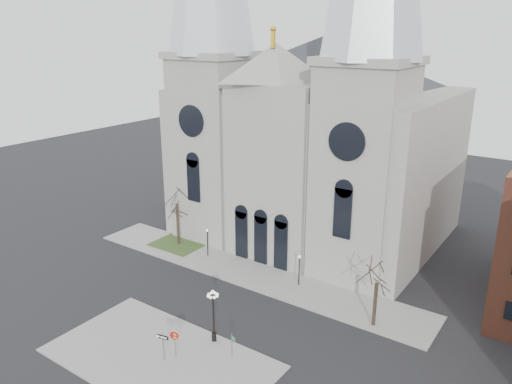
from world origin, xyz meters
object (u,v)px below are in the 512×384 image
Objects in this scene: stop_sign at (175,338)px; street_name_sign at (232,343)px; globe_lamp at (213,309)px; one_way_sign at (163,342)px.

stop_sign is 1.16× the size of street_name_sign.
globe_lamp reaches higher than one_way_sign.
globe_lamp is 1.99× the size of one_way_sign.
one_way_sign reaches higher than stop_sign.
one_way_sign reaches higher than street_name_sign.
one_way_sign is at bearing -117.32° from stop_sign.
globe_lamp is at bearing -176.67° from street_name_sign.
one_way_sign is at bearing -119.60° from street_name_sign.
stop_sign is at bearing -124.26° from street_name_sign.
stop_sign reaches higher than street_name_sign.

